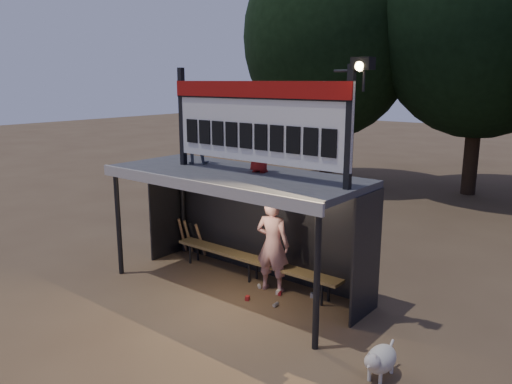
% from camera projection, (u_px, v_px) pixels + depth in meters
% --- Properties ---
extents(ground, '(80.00, 80.00, 0.00)m').
position_uv_depth(ground, '(235.00, 289.00, 9.74)').
color(ground, brown).
rests_on(ground, ground).
extents(player, '(0.75, 0.57, 1.85)m').
position_uv_depth(player, '(273.00, 245.00, 9.49)').
color(player, white).
rests_on(player, ground).
extents(child_a, '(0.69, 0.65, 1.13)m').
position_uv_depth(child_a, '(195.00, 136.00, 10.06)').
color(child_a, gray).
rests_on(child_a, dugout_shelter).
extents(child_b, '(0.47, 0.32, 0.91)m').
position_uv_depth(child_b, '(259.00, 148.00, 9.12)').
color(child_b, '#A31C19').
rests_on(child_b, dugout_shelter).
extents(dugout_shelter, '(5.10, 2.08, 2.32)m').
position_uv_depth(dugout_shelter, '(243.00, 195.00, 9.52)').
color(dugout_shelter, '#3D3D40').
rests_on(dugout_shelter, ground).
extents(scoreboard_assembly, '(4.10, 0.27, 1.99)m').
position_uv_depth(scoreboard_assembly, '(257.00, 119.00, 8.66)').
color(scoreboard_assembly, black).
rests_on(scoreboard_assembly, dugout_shelter).
extents(bench, '(4.00, 0.35, 0.48)m').
position_uv_depth(bench, '(253.00, 260.00, 10.06)').
color(bench, olive).
rests_on(bench, ground).
extents(tree_left, '(6.46, 6.46, 9.27)m').
position_uv_depth(tree_left, '(330.00, 38.00, 18.57)').
color(tree_left, black).
rests_on(tree_left, ground).
extents(tree_mid, '(7.22, 7.22, 10.36)m').
position_uv_depth(tree_mid, '(485.00, 12.00, 16.50)').
color(tree_mid, '#312116').
rests_on(tree_mid, ground).
extents(dog, '(0.36, 0.81, 0.49)m').
position_uv_depth(dog, '(380.00, 360.00, 6.77)').
color(dog, beige).
rests_on(dog, ground).
extents(bats, '(0.68, 0.35, 0.84)m').
position_uv_depth(bats, '(191.00, 237.00, 11.53)').
color(bats, '#896140').
rests_on(bats, ground).
extents(litter, '(1.16, 0.98, 0.08)m').
position_uv_depth(litter, '(276.00, 295.00, 9.38)').
color(litter, red).
rests_on(litter, ground).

